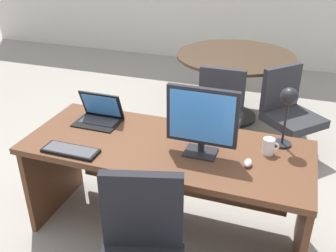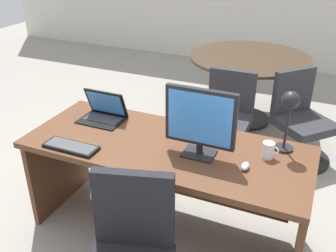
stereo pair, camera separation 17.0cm
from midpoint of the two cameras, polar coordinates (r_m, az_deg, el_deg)
name	(u,v)px [view 1 (the left image)]	position (r m, az deg, el deg)	size (l,w,h in m)	color
ground	(213,138)	(4.12, 5.51, -1.77)	(12.00, 12.00, 0.00)	gray
desk	(168,166)	(2.65, -1.78, -6.02)	(1.88, 0.76, 0.74)	#56331E
monitor	(202,119)	(2.30, 3.00, 1.06)	(0.44, 0.16, 0.44)	black
laptop	(100,112)	(2.84, -11.82, 1.97)	(0.32, 0.24, 0.22)	black
keyboard	(71,151)	(2.52, -16.23, -3.58)	(0.37, 0.13, 0.02)	black
mouse	(248,163)	(2.32, 9.82, -5.49)	(0.05, 0.08, 0.04)	#B7BABF
desk_lamp	(288,104)	(2.43, 15.60, 3.10)	(0.12, 0.14, 0.41)	black
coffee_mug	(269,146)	(2.44, 12.91, -2.99)	(0.10, 0.07, 0.10)	white
meeting_table	(234,71)	(4.36, 8.80, 8.17)	(1.30, 1.30, 0.77)	black
meeting_chair_near	(288,122)	(3.84, 16.35, 0.60)	(0.66, 0.65, 0.85)	black
meeting_chair_far	(216,124)	(3.64, 5.93, 0.29)	(0.56, 0.56, 0.85)	black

